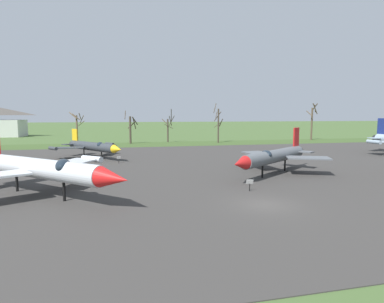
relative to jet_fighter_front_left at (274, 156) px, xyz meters
The scene contains 13 objects.
ground_plane 12.60m from the jet_fighter_front_left, 120.06° to the right, with size 600.00×600.00×0.00m, color #425B2D.
asphalt_apron 8.87m from the jet_fighter_front_left, 136.17° to the left, with size 102.35×55.79×0.05m, color #383533.
grass_verge_strip 40.41m from the jet_fighter_front_left, 98.88° to the left, with size 162.35×12.00×0.06m, color #395225.
jet_fighter_front_left is the anchor object (origin of this frame).
info_placard_front_left 8.84m from the jet_fighter_front_left, 130.26° to the right, with size 0.63×0.34×1.06m.
jet_fighter_rear_left 27.39m from the jet_fighter_front_left, 137.58° to the left, with size 10.86×12.04×4.33m.
info_placard_rear_left 20.72m from the jet_fighter_front_left, 142.74° to the left, with size 0.55×0.25×0.94m.
jet_fighter_rear_right 22.89m from the jet_fighter_front_left, 168.32° to the right, with size 14.32×13.89×5.72m.
bare_tree_far_left 50.92m from the jet_fighter_front_left, 119.84° to the left, with size 3.29×3.30×7.27m.
bare_tree_left_of_center 44.88m from the jet_fighter_front_left, 107.60° to the left, with size 3.07×3.13×7.57m.
bare_tree_center 45.22m from the jet_fighter_front_left, 95.79° to the left, with size 2.98×2.93×8.06m.
bare_tree_right_of_center 41.44m from the jet_fighter_front_left, 80.66° to the left, with size 2.41×1.95×9.38m.
bare_tree_far_right 54.69m from the jet_fighter_front_left, 52.39° to the left, with size 2.54×2.45×9.68m.
Camera 1 is at (-10.28, -20.86, 6.49)m, focal length 29.93 mm.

